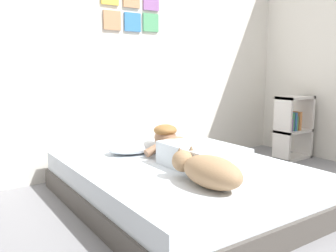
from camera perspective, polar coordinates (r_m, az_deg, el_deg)
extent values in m
plane|color=gray|center=(2.80, 8.74, -13.21)|extent=(12.33, 12.33, 0.00)
cube|color=silver|center=(3.80, -6.28, 11.93)|extent=(4.16, 0.10, 2.50)
cube|color=tan|center=(3.67, -9.05, 16.56)|extent=(0.19, 0.02, 0.19)
cube|color=#3372B2|center=(3.78, -5.77, 16.40)|extent=(0.19, 0.02, 0.19)
cube|color=#4C9966|center=(3.89, -2.82, 16.38)|extent=(0.19, 0.02, 0.19)
cube|color=#8C5999|center=(3.92, -2.76, 19.52)|extent=(0.19, 0.02, 0.19)
cube|color=#4C4742|center=(2.89, 1.76, -10.67)|extent=(1.57, 2.02, 0.16)
cube|color=silver|center=(2.84, 1.77, -7.59)|extent=(1.52, 1.96, 0.16)
ellipsoid|color=silver|center=(3.16, -5.25, -3.35)|extent=(0.52, 0.32, 0.11)
cube|color=silver|center=(2.66, 5.55, -4.95)|extent=(0.42, 0.64, 0.18)
ellipsoid|color=#8C664C|center=(2.92, 1.30, -3.25)|extent=(0.32, 0.20, 0.16)
sphere|color=#8C664C|center=(3.04, -0.45, -1.98)|extent=(0.19, 0.19, 0.19)
ellipsoid|color=olive|center=(3.03, -0.45, -0.68)|extent=(0.20, 0.20, 0.10)
cylinder|color=#8C664C|center=(2.98, -1.83, -3.56)|extent=(0.23, 0.07, 0.14)
cylinder|color=#8C664C|center=(3.09, 1.31, -3.11)|extent=(0.23, 0.07, 0.14)
ellipsoid|color=#9E7A56|center=(2.24, 7.12, -7.40)|extent=(0.26, 0.48, 0.20)
sphere|color=#9E7A56|center=(2.41, 2.40, -5.67)|extent=(0.15, 0.15, 0.15)
cone|color=#7E6145|center=(2.40, 1.85, -4.00)|extent=(0.05, 0.05, 0.05)
cone|color=#7E6145|center=(2.46, 3.74, -3.70)|extent=(0.05, 0.05, 0.05)
cylinder|color=#D84C47|center=(3.22, -1.06, -3.39)|extent=(0.09, 0.09, 0.07)
torus|color=#D84C47|center=(3.25, -0.22, -3.27)|extent=(0.05, 0.01, 0.05)
cube|color=black|center=(2.40, 6.26, -8.67)|extent=(0.07, 0.14, 0.01)
cube|color=silver|center=(4.28, 18.01, -0.53)|extent=(0.03, 0.24, 0.75)
cube|color=silver|center=(4.62, 21.23, -0.04)|extent=(0.03, 0.24, 0.75)
cube|color=silver|center=(4.52, 19.44, -4.78)|extent=(0.45, 0.24, 0.03)
cube|color=silver|center=(4.46, 19.65, -0.75)|extent=(0.45, 0.24, 0.03)
cube|color=silver|center=(4.41, 19.93, 4.34)|extent=(0.45, 0.24, 0.03)
cube|color=#3F8C59|center=(4.30, 18.30, 0.24)|extent=(0.03, 0.19, 0.16)
cube|color=#724C8C|center=(4.33, 18.62, 0.20)|extent=(0.02, 0.17, 0.14)
cube|color=#3F8C59|center=(4.35, 18.90, 0.69)|extent=(0.03, 0.15, 0.21)
cube|color=#3866A5|center=(4.38, 19.17, 0.75)|extent=(0.03, 0.18, 0.22)
cube|color=#3F8C59|center=(4.41, 19.45, 0.48)|extent=(0.03, 0.15, 0.17)
cube|color=#BF723F|center=(4.44, 19.80, 0.84)|extent=(0.04, 0.18, 0.22)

